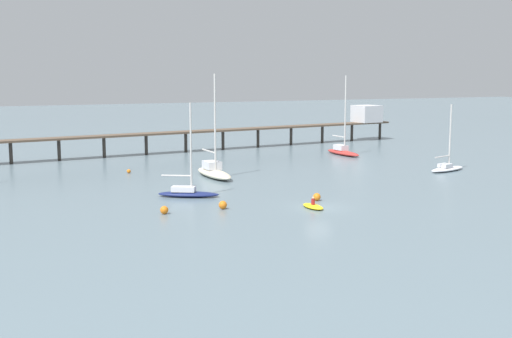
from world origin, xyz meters
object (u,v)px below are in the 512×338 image
sailboat_cream (214,171)px  mooring_buoy_outer (317,197)px  mooring_buoy_mid (164,210)px  sailboat_red (343,150)px  mooring_buoy_near (223,205)px  sailboat_navy (188,191)px  sailboat_white (447,167)px  pier (270,124)px  dinghy_yellow (313,206)px  mooring_buoy_far (129,171)px

sailboat_cream → mooring_buoy_outer: sailboat_cream is taller
mooring_buoy_mid → mooring_buoy_outer: size_ratio=0.97×
sailboat_red → mooring_buoy_near: size_ratio=15.31×
sailboat_navy → sailboat_red: bearing=37.5°
sailboat_white → sailboat_red: size_ratio=0.71×
sailboat_white → mooring_buoy_outer: sailboat_white is taller
pier → mooring_buoy_mid: 56.17m
dinghy_yellow → sailboat_cream: bearing=98.2°
sailboat_cream → mooring_buoy_near: (-5.18, -18.64, -0.39)m
sailboat_red → mooring_buoy_near: (-30.73, -31.91, -0.34)m
sailboat_red → sailboat_navy: 40.54m
sailboat_navy → mooring_buoy_near: sailboat_navy is taller
mooring_buoy_mid → mooring_buoy_far: bearing=86.1°
sailboat_red → mooring_buoy_mid: sailboat_red is taller
sailboat_cream → mooring_buoy_far: 11.67m
mooring_buoy_mid → mooring_buoy_outer: 16.10m
mooring_buoy_mid → sailboat_red: bearing=41.2°
mooring_buoy_outer → mooring_buoy_near: size_ratio=0.98×
sailboat_cream → mooring_buoy_mid: 21.72m
sailboat_navy → mooring_buoy_near: 7.40m
mooring_buoy_far → mooring_buoy_outer: 29.16m
pier → mooring_buoy_outer: size_ratio=105.09×
sailboat_white → sailboat_red: (-4.65, 19.86, 0.22)m
pier → mooring_buoy_mid: bearing=-123.0°
sailboat_red → mooring_buoy_mid: size_ratio=16.11×
sailboat_white → sailboat_red: bearing=103.2°
dinghy_yellow → mooring_buoy_near: size_ratio=3.94×
sailboat_white → dinghy_yellow: sailboat_white is taller
pier → sailboat_cream: bearing=-124.7°
dinghy_yellow → mooring_buoy_far: dinghy_yellow is taller
sailboat_navy → mooring_buoy_mid: 8.55m
sailboat_white → mooring_buoy_outer: size_ratio=11.17×
sailboat_navy → mooring_buoy_mid: sailboat_navy is taller
mooring_buoy_far → mooring_buoy_outer: size_ratio=0.66×
sailboat_white → dinghy_yellow: (-27.12, -14.89, -0.33)m
sailboat_navy → pier: bearing=56.5°
dinghy_yellow → mooring_buoy_near: 8.74m
sailboat_cream → mooring_buoy_mid: bearing=-120.4°
sailboat_white → sailboat_navy: sailboat_navy is taller
pier → mooring_buoy_mid: pier is taller
sailboat_navy → mooring_buoy_far: (-2.59, 18.52, -0.36)m
mooring_buoy_mid → mooring_buoy_near: size_ratio=0.95×
sailboat_cream → mooring_buoy_mid: (-10.98, -18.74, -0.41)m
sailboat_navy → mooring_buoy_mid: bearing=-120.6°
pier → mooring_buoy_far: pier is taller
pier → mooring_buoy_outer: bearing=-107.3°
pier → mooring_buoy_far: 35.90m
sailboat_red → mooring_buoy_near: 44.30m
mooring_buoy_far → sailboat_white: bearing=-19.2°
dinghy_yellow → mooring_buoy_outer: (2.03, 3.22, 0.19)m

